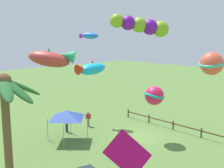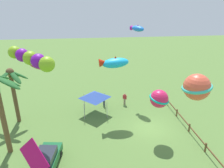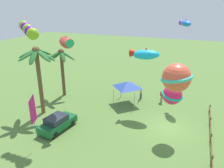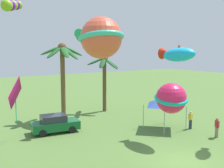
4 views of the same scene
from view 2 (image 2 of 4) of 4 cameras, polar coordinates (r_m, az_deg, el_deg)
The scene contains 14 objects.
ground_plane at distance 23.12m, azimuth 10.43°, elevation -11.96°, with size 120.00×120.00×0.00m, color #567A38.
palm_tree_1 at distance 24.33m, azimuth -25.75°, elevation 0.28°, with size 3.62×3.44×6.31m.
rail_fence at distance 23.38m, azimuth 20.51°, elevation -10.97°, with size 12.68×0.12×0.95m.
parked_car_0 at distance 18.71m, azimuth -17.63°, elevation -19.19°, with size 4.11×2.25×1.51m.
spectator_0 at distance 27.29m, azimuth 3.49°, elevation -4.09°, with size 0.40×0.47×1.59m.
spectator_1 at distance 27.05m, azimuth -2.19°, elevation -4.31°, with size 0.54×0.31×1.59m.
festival_tent at distance 24.52m, azimuth -4.75°, elevation -2.97°, with size 2.86×2.86×2.85m.
kite_fish_0 at distance 22.35m, azimuth 0.47°, elevation 5.88°, with size 1.52×3.30×1.40m.
kite_fish_1 at distance 26.81m, azimuth 6.91°, elevation 14.92°, with size 2.24×1.81×0.89m.
kite_tube_2 at distance 11.33m, azimuth -21.07°, elevation 6.47°, with size 1.92×2.54×1.10m.
kite_ball_3 at distance 14.88m, azimuth 22.28°, elevation -0.78°, with size 2.19×2.19×1.79m.
kite_ball_5 at distance 20.02m, azimuth 12.82°, elevation -3.96°, with size 2.58×2.58×1.73m.
kite_fish_6 at distance 17.95m, azimuth -19.59°, elevation 5.76°, with size 2.85×2.88×1.37m.
kite_diamond_7 at distance 14.54m, azimuth -20.58°, elevation -18.53°, with size 1.51×2.12×3.52m.
Camera 2 is at (-18.22, 6.40, 12.72)m, focal length 33.26 mm.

